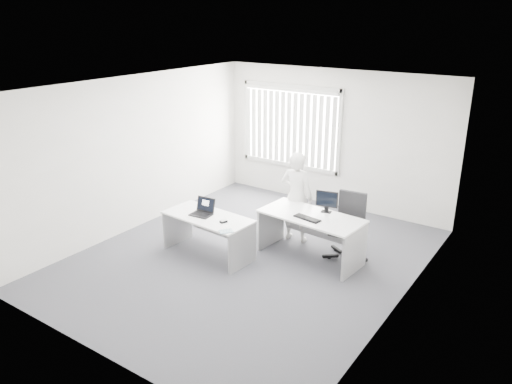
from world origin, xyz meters
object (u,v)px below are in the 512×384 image
Objects in this scene: office_chair at (347,238)px; laptop at (201,208)px; desk_near at (208,227)px; desk_far at (311,227)px; person at (296,197)px; monitor at (327,202)px.

office_chair is 3.19× the size of laptop.
desk_far is (1.46, 0.84, 0.05)m from desk_near.
person is (-1.03, 0.10, 0.47)m from office_chair.
office_chair is at bearing 36.34° from desk_near.
desk_far is 1.07× the size of person.
monitor is (0.69, -0.23, 0.13)m from person.
person reaches higher than desk_near.
desk_far reaches higher than desk_near.
desk_far is 1.59× the size of office_chair.
desk_near is 0.90× the size of desk_far.
desk_near is 4.57× the size of laptop.
office_chair is at bearing 9.05° from monitor.
desk_near is 1.68m from desk_far.
office_chair reaches higher than desk_far.
laptop is (-0.11, -0.04, 0.33)m from desk_near.
desk_near is at bearing -145.21° from desk_far.
desk_far is at bearing -146.79° from office_chair.
laptop reaches higher than desk_far.
monitor is at bearing 38.49° from desk_near.
office_chair is 1.14m from person.
desk_near is at bearing 48.92° from person.
desk_far is at bearing 24.06° from laptop.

